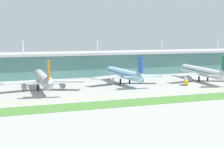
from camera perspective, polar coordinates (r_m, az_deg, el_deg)
name	(u,v)px	position (r m, az deg, el deg)	size (l,w,h in m)	color
ground_plane	(156,94)	(207.45, 6.68, -2.85)	(600.00, 600.00, 0.00)	#9E9E99
terminal_building	(95,63)	(296.86, -2.57, 1.69)	(288.00, 34.00, 27.28)	slate
airliner_near_middle	(43,79)	(221.82, -10.28, -0.64)	(48.50, 65.84, 18.90)	#ADB2BC
airliner_center	(124,74)	(245.47, 1.84, 0.09)	(48.79, 59.25, 18.90)	#9ED1EA
airliner_far_middle	(203,72)	(266.50, 13.41, 0.41)	(48.11, 68.51, 18.90)	silver
taxiway_stripe_west	(24,103)	(183.18, -13.03, -4.15)	(28.00, 0.70, 0.04)	yellow
taxiway_stripe_mid_west	(93,98)	(191.32, -2.91, -3.57)	(28.00, 0.70, 0.04)	yellow
taxiway_stripe_centre	(153,94)	(204.86, 6.12, -2.95)	(28.00, 0.70, 0.04)	yellow
taxiway_stripe_mid_east	(206,91)	(222.81, 13.86, -2.36)	(28.00, 0.70, 0.04)	yellow
grass_verge	(176,99)	(190.69, 9.52, -3.67)	(300.00, 18.00, 0.10)	#477A33
fuel_truck	(186,81)	(244.30, 11.00, -1.03)	(6.29, 7.37, 4.95)	gold
safety_cone_left_wingtip	(161,86)	(233.30, 7.33, -1.78)	(0.56, 0.56, 0.70)	orange
safety_cone_nose_front	(109,91)	(214.45, -0.45, -2.42)	(0.56, 0.56, 0.70)	orange
safety_cone_right_wingtip	(116,89)	(218.82, 0.54, -2.25)	(0.56, 0.56, 0.70)	orange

